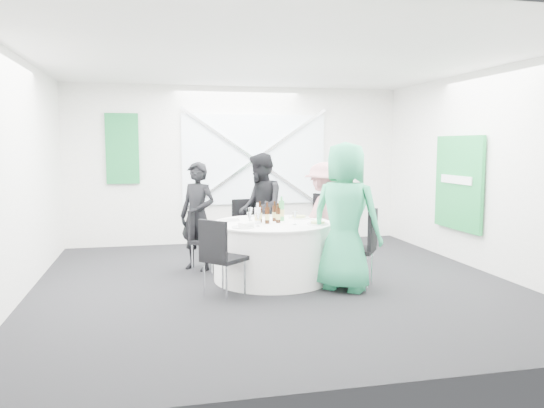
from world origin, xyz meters
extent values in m
plane|color=black|center=(0.00, 0.00, 0.00)|extent=(6.00, 6.00, 0.00)
plane|color=silver|center=(0.00, 0.00, 2.80)|extent=(6.00, 6.00, 0.00)
plane|color=white|center=(0.00, 3.00, 1.40)|extent=(6.00, 0.00, 6.00)
plane|color=white|center=(0.00, -3.00, 1.40)|extent=(6.00, 0.00, 6.00)
plane|color=white|center=(-3.00, 0.00, 1.40)|extent=(0.00, 6.00, 6.00)
plane|color=white|center=(3.00, 0.00, 1.40)|extent=(0.00, 6.00, 6.00)
cube|color=silver|center=(0.30, 2.96, 1.50)|extent=(2.60, 0.03, 1.60)
cube|color=silver|center=(0.30, 2.92, 1.50)|extent=(2.63, 0.05, 1.84)
cube|color=silver|center=(0.30, 2.92, 1.50)|extent=(2.63, 0.05, 1.84)
cube|color=#156C2E|center=(-2.00, 2.95, 1.70)|extent=(0.55, 0.04, 1.20)
cube|color=#198A3B|center=(2.94, 0.60, 1.20)|extent=(0.05, 1.20, 1.40)
cylinder|color=white|center=(0.00, 0.20, 0.37)|extent=(1.52, 1.52, 0.74)
cylinder|color=white|center=(0.00, 0.20, 0.75)|extent=(1.56, 1.56, 0.02)
cube|color=black|center=(-0.11, 1.35, 0.45)|extent=(0.46, 0.46, 0.05)
cube|color=black|center=(-0.13, 1.55, 0.71)|extent=(0.41, 0.08, 0.45)
cylinder|color=silver|center=(0.04, 1.53, 0.22)|extent=(0.02, 0.02, 0.43)
cylinder|color=silver|center=(-0.30, 1.50, 0.22)|extent=(0.02, 0.02, 0.43)
cylinder|color=silver|center=(0.08, 1.19, 0.22)|extent=(0.02, 0.02, 0.43)
cylinder|color=silver|center=(-0.26, 1.16, 0.22)|extent=(0.02, 0.02, 0.43)
cube|color=black|center=(-0.77, 0.83, 0.42)|extent=(0.55, 0.55, 0.05)
cube|color=black|center=(-0.92, 0.95, 0.65)|extent=(0.26, 0.31, 0.42)
cylinder|color=silver|center=(-0.80, 1.05, 0.20)|extent=(0.02, 0.02, 0.40)
cylinder|color=silver|center=(-1.00, 0.81, 0.20)|extent=(0.02, 0.02, 0.40)
cylinder|color=silver|center=(-0.55, 0.85, 0.20)|extent=(0.02, 0.02, 0.40)
cylinder|color=silver|center=(-0.75, 0.61, 0.20)|extent=(0.02, 0.02, 0.40)
cube|color=black|center=(0.87, 0.95, 0.50)|extent=(0.66, 0.66, 0.06)
cube|color=black|center=(1.04, 1.09, 0.78)|extent=(0.32, 0.37, 0.50)
cylinder|color=silver|center=(1.14, 0.93, 0.24)|extent=(0.02, 0.02, 0.48)
cylinder|color=silver|center=(0.89, 1.22, 0.24)|extent=(0.02, 0.02, 0.48)
cylinder|color=silver|center=(0.85, 0.68, 0.24)|extent=(0.02, 0.02, 0.48)
cylinder|color=silver|center=(0.60, 0.97, 0.24)|extent=(0.02, 0.02, 0.48)
cube|color=black|center=(0.91, -0.42, 0.48)|extent=(0.62, 0.62, 0.05)
cube|color=black|center=(1.09, -0.54, 0.74)|extent=(0.27, 0.38, 0.48)
cylinder|color=silver|center=(0.96, -0.67, 0.23)|extent=(0.02, 0.02, 0.46)
cylinder|color=silver|center=(1.16, -0.37, 0.23)|extent=(0.02, 0.02, 0.46)
cylinder|color=silver|center=(0.66, -0.47, 0.23)|extent=(0.02, 0.02, 0.46)
cylinder|color=silver|center=(0.86, -0.17, 0.23)|extent=(0.02, 0.02, 0.46)
cube|color=black|center=(-0.72, -0.46, 0.45)|extent=(0.59, 0.59, 0.05)
cube|color=black|center=(-0.86, -0.59, 0.70)|extent=(0.30, 0.32, 0.45)
cylinder|color=silver|center=(-0.95, -0.44, 0.21)|extent=(0.02, 0.02, 0.43)
cylinder|color=silver|center=(-0.73, -0.69, 0.21)|extent=(0.02, 0.02, 0.43)
cylinder|color=silver|center=(-0.70, -0.22, 0.21)|extent=(0.02, 0.02, 0.43)
cylinder|color=silver|center=(-0.48, -0.47, 0.21)|extent=(0.02, 0.02, 0.43)
imported|color=black|center=(-0.90, 0.97, 0.76)|extent=(0.66, 0.64, 1.53)
imported|color=black|center=(0.06, 1.24, 0.82)|extent=(0.48, 0.83, 1.65)
imported|color=#B9787D|center=(0.88, 0.71, 0.76)|extent=(1.08, 0.88, 1.52)
imported|color=#2BA06B|center=(0.75, -0.48, 0.90)|extent=(1.04, 1.02, 1.80)
cylinder|color=silver|center=(-0.02, 0.79, 0.77)|extent=(0.25, 0.25, 0.01)
cylinder|color=silver|center=(-0.53, 0.46, 0.77)|extent=(0.27, 0.27, 0.01)
cylinder|color=silver|center=(0.44, 0.47, 0.77)|extent=(0.29, 0.29, 0.01)
cylinder|color=#99B762|center=(0.44, 0.47, 0.79)|extent=(0.19, 0.19, 0.02)
cylinder|color=silver|center=(0.53, -0.10, 0.77)|extent=(0.27, 0.27, 0.01)
cylinder|color=#99B762|center=(0.53, -0.10, 0.79)|extent=(0.18, 0.18, 0.02)
cylinder|color=silver|center=(-0.45, -0.17, 0.77)|extent=(0.27, 0.27, 0.01)
cube|color=white|center=(-0.41, -0.17, 0.80)|extent=(0.20, 0.20, 0.05)
cylinder|color=#351809|center=(-0.16, 0.22, 0.87)|extent=(0.06, 0.06, 0.22)
cylinder|color=#351809|center=(-0.16, 0.22, 1.01)|extent=(0.02, 0.02, 0.06)
cylinder|color=tan|center=(-0.16, 0.22, 0.85)|extent=(0.06, 0.06, 0.08)
cylinder|color=#351809|center=(0.06, 0.30, 0.86)|extent=(0.06, 0.06, 0.21)
cylinder|color=#351809|center=(0.06, 0.30, 1.00)|extent=(0.02, 0.02, 0.06)
cylinder|color=tan|center=(0.06, 0.30, 0.84)|extent=(0.06, 0.06, 0.07)
cylinder|color=#351809|center=(0.07, 0.13, 0.86)|extent=(0.06, 0.06, 0.20)
cylinder|color=#351809|center=(0.07, 0.13, 0.99)|extent=(0.02, 0.02, 0.06)
cylinder|color=tan|center=(0.07, 0.13, 0.84)|extent=(0.06, 0.06, 0.07)
cylinder|color=#351809|center=(-0.09, 0.09, 0.87)|extent=(0.06, 0.06, 0.21)
cylinder|color=#351809|center=(-0.09, 0.09, 1.00)|extent=(0.02, 0.02, 0.06)
cylinder|color=tan|center=(-0.09, 0.09, 0.85)|extent=(0.06, 0.06, 0.08)
cylinder|color=green|center=(0.15, 0.31, 0.89)|extent=(0.08, 0.08, 0.27)
cylinder|color=green|center=(0.15, 0.31, 1.06)|extent=(0.03, 0.03, 0.06)
cylinder|color=tan|center=(0.15, 0.31, 0.87)|extent=(0.08, 0.08, 0.09)
cylinder|color=white|center=(-0.21, 0.11, 0.86)|extent=(0.08, 0.08, 0.21)
cylinder|color=white|center=(-0.21, 0.11, 1.00)|extent=(0.03, 0.03, 0.06)
cylinder|color=tan|center=(-0.21, 0.11, 0.84)|extent=(0.08, 0.08, 0.07)
cylinder|color=white|center=(-0.34, -0.03, 0.76)|extent=(0.06, 0.06, 0.00)
cylinder|color=white|center=(-0.34, -0.03, 0.81)|extent=(0.01, 0.01, 0.10)
cone|color=white|center=(-0.34, -0.03, 0.89)|extent=(0.07, 0.07, 0.08)
cylinder|color=white|center=(0.24, -0.06, 0.76)|extent=(0.06, 0.06, 0.00)
cylinder|color=white|center=(0.24, -0.06, 0.81)|extent=(0.01, 0.01, 0.10)
cone|color=white|center=(0.24, -0.06, 0.89)|extent=(0.07, 0.07, 0.08)
cylinder|color=white|center=(-0.24, -0.10, 0.76)|extent=(0.06, 0.06, 0.00)
cylinder|color=white|center=(-0.24, -0.10, 0.81)|extent=(0.01, 0.01, 0.10)
cone|color=white|center=(-0.24, -0.10, 0.89)|extent=(0.07, 0.07, 0.08)
cylinder|color=white|center=(-0.24, 0.44, 0.76)|extent=(0.06, 0.06, 0.00)
cylinder|color=white|center=(-0.24, 0.44, 0.81)|extent=(0.01, 0.01, 0.10)
cone|color=white|center=(-0.24, 0.44, 0.89)|extent=(0.07, 0.07, 0.08)
cube|color=silver|center=(0.14, 0.76, 0.76)|extent=(0.15, 0.02, 0.01)
cube|color=silver|center=(-0.15, 0.76, 0.76)|extent=(0.15, 0.02, 0.01)
cube|color=silver|center=(0.56, 0.34, 0.76)|extent=(0.09, 0.14, 0.01)
cube|color=silver|center=(0.39, 0.62, 0.76)|extent=(0.09, 0.14, 0.01)
cube|color=silver|center=(-0.39, 0.62, 0.76)|extent=(0.09, 0.14, 0.01)
cube|color=silver|center=(-0.56, 0.33, 0.76)|extent=(0.09, 0.14, 0.01)
camera|label=1|loc=(-1.51, -6.47, 1.76)|focal=35.00mm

